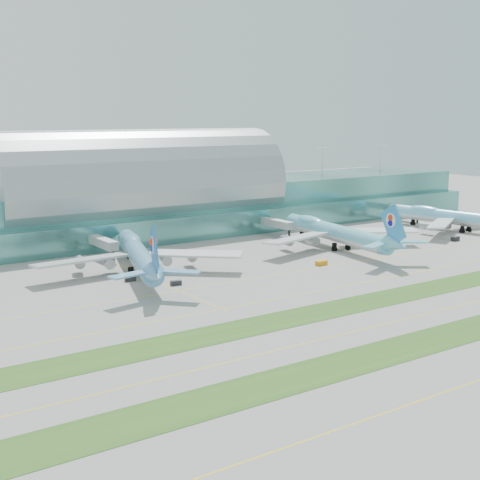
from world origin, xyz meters
TOP-DOWN VIEW (x-y plane):
  - ground at (0.00, 0.00)m, footprint 700.00×700.00m
  - terminal at (0.01, 128.79)m, footprint 340.00×69.10m
  - grass_strip_near at (0.00, -28.00)m, footprint 420.00×12.00m
  - grass_strip_far at (0.00, 2.00)m, footprint 420.00×12.00m
  - taxiline_b at (0.00, -14.00)m, footprint 420.00×0.35m
  - taxiline_c at (0.00, 18.00)m, footprint 420.00×0.35m
  - taxiline_d at (0.00, 40.00)m, footprint 420.00×0.35m
  - airliner_b at (-30.70, 66.19)m, footprint 62.14×72.15m
  - airliner_c at (46.95, 61.66)m, footprint 65.30×74.70m
  - airliner_d at (116.18, 60.84)m, footprint 61.47×70.38m
  - gse_c at (-28.56, 46.03)m, footprint 3.32×1.82m
  - gse_d at (-37.47, 57.83)m, footprint 3.32×1.78m
  - gse_e at (24.07, 42.70)m, footprint 4.06×2.26m
  - gse_f at (58.54, 46.42)m, footprint 3.16×2.01m
  - gse_g at (96.43, 46.10)m, footprint 4.12×2.61m

SIDE VIEW (x-z plane):
  - ground at x=0.00m, z-range 0.00..0.00m
  - taxiline_b at x=0.00m, z-range 0.00..0.01m
  - taxiline_c at x=0.00m, z-range 0.00..0.01m
  - taxiline_d at x=0.00m, z-range 0.00..0.01m
  - grass_strip_near at x=0.00m, z-range 0.00..0.08m
  - grass_strip_far at x=0.00m, z-range 0.00..0.08m
  - gse_f at x=58.54m, z-range 0.00..1.26m
  - gse_c at x=-28.56m, z-range 0.00..1.40m
  - gse_e at x=24.07m, z-range 0.00..1.46m
  - gse_d at x=-37.47m, z-range 0.00..1.46m
  - gse_g at x=96.43m, z-range 0.00..1.71m
  - airliner_d at x=116.18m, z-range -3.72..15.69m
  - airliner_b at x=-30.70m, z-range -3.91..16.50m
  - airliner_c at x=46.95m, z-range -3.94..16.64m
  - terminal at x=0.01m, z-range -3.77..32.23m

